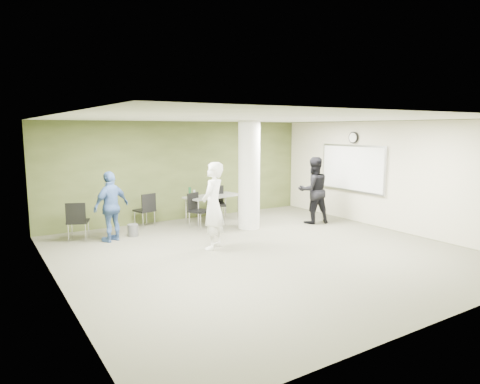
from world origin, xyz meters
TOP-DOWN VIEW (x-y plane):
  - floor at (0.00, 0.00)m, footprint 8.00×8.00m
  - ceiling at (0.00, 0.00)m, footprint 8.00×8.00m
  - wall_back at (0.00, 4.00)m, footprint 8.00×2.80m
  - wall_left at (-4.00, 0.00)m, footprint 0.02×8.00m
  - wall_right_cream at (4.00, 0.00)m, footprint 0.02×8.00m
  - column at (1.00, 2.00)m, footprint 0.56×0.56m
  - whiteboard at (3.92, 1.20)m, footprint 0.05×2.30m
  - wall_clock at (3.92, 1.20)m, footprint 0.06×0.32m
  - folding_table at (0.53, 3.17)m, footprint 1.69×0.97m
  - wastebasket at (-1.87, 2.78)m, footprint 0.26×0.26m
  - chair_back_left at (-3.10, 3.00)m, footprint 0.60×0.60m
  - chair_back_right at (-1.25, 3.53)m, footprint 0.56×0.56m
  - chair_table_left at (-0.12, 2.81)m, footprint 0.60×0.60m
  - chair_table_right at (0.69, 3.23)m, footprint 0.65×0.65m
  - woman_white at (-0.73, 0.79)m, footprint 0.82×0.78m
  - man_black at (2.83, 1.56)m, footprint 1.04×0.89m
  - man_blue at (-2.42, 2.59)m, footprint 1.04×0.77m

SIDE VIEW (x-z plane):
  - floor at x=0.00m, z-range 0.00..0.00m
  - wastebasket at x=-1.87m, z-range 0.00..0.29m
  - chair_back_right at x=-1.25m, z-range 0.08..0.99m
  - chair_table_left at x=-0.12m, z-range 0.08..0.99m
  - chair_back_left at x=-3.10m, z-range 0.08..1.00m
  - chair_table_right at x=0.69m, z-range 0.09..1.08m
  - folding_table at x=0.53m, z-range 0.20..1.21m
  - man_blue at x=-2.42m, z-range 0.00..1.64m
  - man_black at x=2.83m, z-range 0.00..1.83m
  - woman_white at x=-0.73m, z-range 0.00..1.89m
  - wall_back at x=0.00m, z-range 1.39..1.41m
  - wall_left at x=-4.00m, z-range 0.00..2.80m
  - wall_right_cream at x=4.00m, z-range 0.00..2.80m
  - column at x=1.00m, z-range 0.00..2.80m
  - whiteboard at x=3.92m, z-range 0.85..2.15m
  - wall_clock at x=3.92m, z-range 2.19..2.51m
  - ceiling at x=0.00m, z-range 2.80..2.80m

